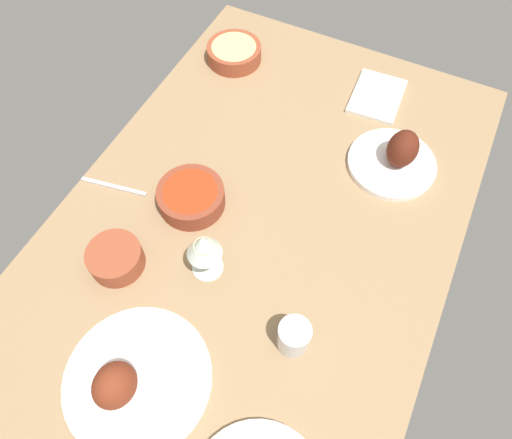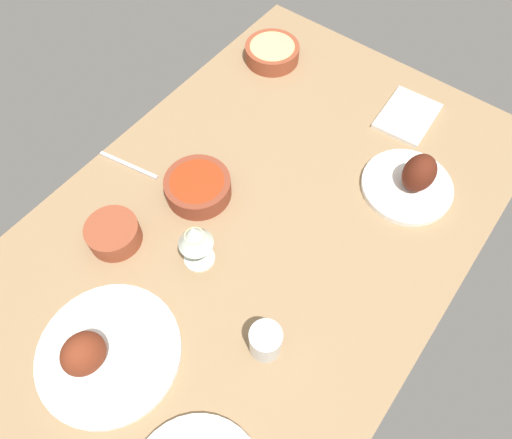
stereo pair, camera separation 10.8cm
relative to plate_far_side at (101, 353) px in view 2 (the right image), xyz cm
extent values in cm
cube|color=#937551|center=(-43.15, 5.50, -4.42)|extent=(140.00, 90.00, 4.00)
cylinder|color=white|center=(-1.02, 0.55, -1.62)|extent=(29.03, 29.03, 1.60)
ellipsoid|color=maroon|center=(2.16, -1.16, 3.43)|extent=(8.79, 7.86, 9.24)
cylinder|color=white|center=(-73.72, 28.70, -1.62)|extent=(22.20, 22.20, 1.60)
ellipsoid|color=#511E11|center=(-74.81, 29.82, 3.67)|extent=(8.96, 7.54, 9.77)
cylinder|color=brown|center=(-91.15, -25.25, -0.08)|extent=(15.84, 15.84, 4.69)
cylinder|color=#DBCC7A|center=(-91.15, -25.25, 1.77)|extent=(12.99, 12.99, 1.00)
cylinder|color=brown|center=(-41.57, -10.85, 0.19)|extent=(15.96, 15.96, 5.22)
cylinder|color=#9E3314|center=(-41.57, -10.85, 2.30)|extent=(13.09, 13.09, 1.00)
cylinder|color=brown|center=(-20.28, -17.60, 0.28)|extent=(12.10, 12.10, 5.41)
cylinder|color=#4C192D|center=(-20.28, -17.60, 2.48)|extent=(9.92, 9.92, 1.00)
cylinder|color=silver|center=(-28.23, 0.87, -2.17)|extent=(7.00, 7.00, 0.50)
cylinder|color=silver|center=(-28.23, 0.87, 1.58)|extent=(1.00, 1.00, 7.00)
cone|color=silver|center=(-28.23, 0.87, 8.33)|extent=(7.60, 7.60, 6.50)
cylinder|color=beige|center=(-28.23, 0.87, 6.88)|extent=(4.18, 4.18, 2.80)
cylinder|color=silver|center=(-21.22, 24.61, 1.58)|extent=(6.60, 6.60, 8.01)
cube|color=white|center=(-94.76, 17.80, -1.82)|extent=(18.25, 14.21, 1.20)
cube|color=silver|center=(-37.02, -30.49, -2.02)|extent=(3.91, 17.06, 0.80)
camera|label=1|loc=(6.58, 29.95, 92.77)|focal=32.84mm
camera|label=2|loc=(0.88, 39.15, 92.77)|focal=32.84mm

